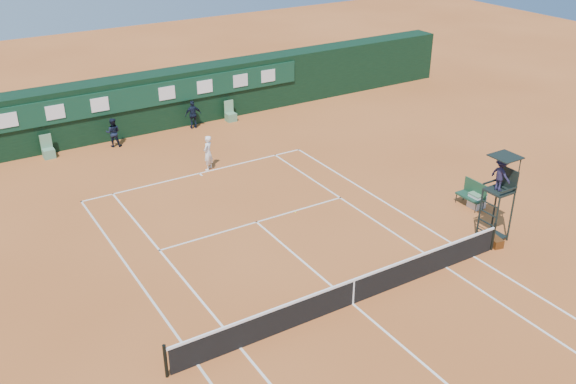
% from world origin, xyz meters
% --- Properties ---
extents(ground, '(90.00, 90.00, 0.00)m').
position_xyz_m(ground, '(0.00, 0.00, 0.00)').
color(ground, '#BF632D').
rests_on(ground, ground).
extents(court_lines, '(11.05, 23.85, 0.01)m').
position_xyz_m(court_lines, '(0.00, 0.00, 0.01)').
color(court_lines, silver).
rests_on(court_lines, ground).
extents(tennis_net, '(12.90, 0.10, 1.10)m').
position_xyz_m(tennis_net, '(0.00, 0.00, 0.51)').
color(tennis_net, black).
rests_on(tennis_net, ground).
extents(back_wall, '(40.00, 1.65, 3.00)m').
position_xyz_m(back_wall, '(0.00, 18.74, 1.51)').
color(back_wall, black).
rests_on(back_wall, ground).
extents(linesman_chair_left, '(0.55, 0.50, 1.15)m').
position_xyz_m(linesman_chair_left, '(-5.50, 17.48, 0.32)').
color(linesman_chair_left, '#5A8A69').
rests_on(linesman_chair_left, ground).
extents(linesman_chair_right, '(0.55, 0.50, 1.15)m').
position_xyz_m(linesman_chair_right, '(4.50, 17.48, 0.32)').
color(linesman_chair_right, '#588761').
rests_on(linesman_chair_right, ground).
extents(umpire_chair, '(0.96, 0.95, 3.42)m').
position_xyz_m(umpire_chair, '(7.02, 0.56, 2.46)').
color(umpire_chair, black).
rests_on(umpire_chair, ground).
extents(player_bench, '(0.55, 1.20, 1.10)m').
position_xyz_m(player_bench, '(8.37, 2.92, 0.60)').
color(player_bench, '#163928').
rests_on(player_bench, ground).
extents(tennis_bag, '(0.55, 0.92, 0.32)m').
position_xyz_m(tennis_bag, '(6.76, 0.27, 0.16)').
color(tennis_bag, black).
rests_on(tennis_bag, ground).
extents(cooler, '(0.57, 0.57, 0.65)m').
position_xyz_m(cooler, '(8.46, 2.72, 0.33)').
color(cooler, silver).
rests_on(cooler, ground).
extents(tennis_ball, '(0.06, 0.06, 0.06)m').
position_xyz_m(tennis_ball, '(1.74, 6.24, 0.03)').
color(tennis_ball, yellow).
rests_on(tennis_ball, ground).
extents(player, '(0.73, 0.70, 1.68)m').
position_xyz_m(player, '(0.58, 12.08, 0.84)').
color(player, white).
rests_on(player, ground).
extents(ball_kid_left, '(0.90, 0.82, 1.50)m').
position_xyz_m(ball_kid_left, '(-2.29, 17.22, 0.75)').
color(ball_kid_left, black).
rests_on(ball_kid_left, ground).
extents(ball_kid_right, '(0.95, 0.50, 1.55)m').
position_xyz_m(ball_kid_right, '(2.25, 17.50, 0.78)').
color(ball_kid_right, black).
rests_on(ball_kid_right, ground).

